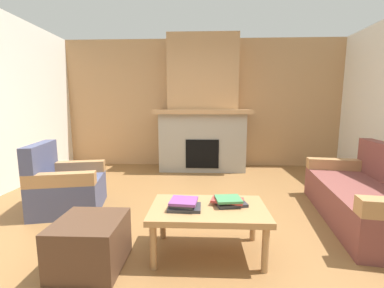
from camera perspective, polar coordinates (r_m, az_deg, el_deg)
ground at (r=2.88m, az=2.18°, el=-18.17°), size 9.00×9.00×0.00m
wall_back_wood_panel at (r=5.57m, az=2.37°, el=9.07°), size 6.00×0.12×2.70m
fireplace at (r=5.20m, az=2.35°, el=7.06°), size 1.90×0.82×2.70m
couch at (r=3.50m, az=35.35°, el=-9.83°), size 1.10×1.91×0.85m
armchair at (r=3.58m, az=-26.74°, el=-8.64°), size 0.90×0.90×0.85m
coffee_table at (r=2.27m, az=3.66°, el=-15.29°), size 1.00×0.60×0.43m
ottoman at (r=2.33m, az=-22.08°, el=-20.11°), size 0.52×0.52×0.40m
book_stack_near_edge at (r=2.20m, az=-1.95°, el=-13.54°), size 0.28×0.23×0.08m
book_stack_center at (r=2.31m, az=8.31°, el=-12.65°), size 0.33×0.27×0.07m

